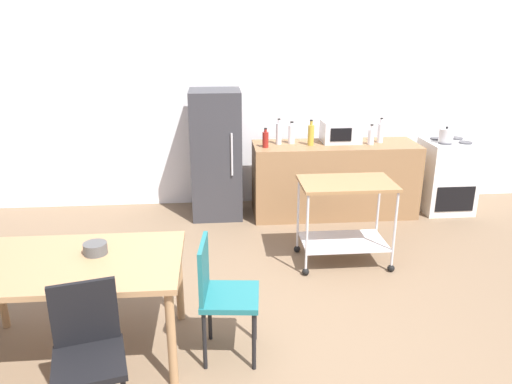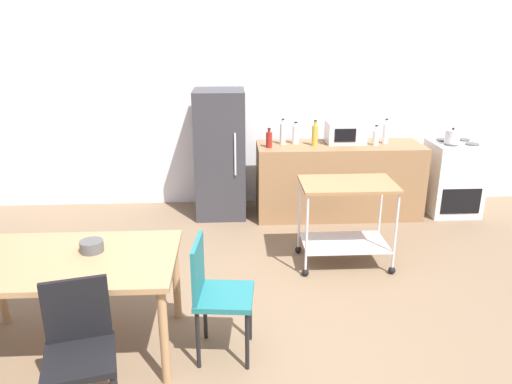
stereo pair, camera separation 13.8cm
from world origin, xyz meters
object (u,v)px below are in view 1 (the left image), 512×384
(bottle_soda, at_px, (311,135))
(bottle_olive_oil, at_px, (371,136))
(bottle_sparkling_water, at_px, (292,134))
(fruit_bowl, at_px, (95,248))
(chair_black, at_px, (88,349))
(dining_table, at_px, (72,271))
(kitchen_cart, at_px, (345,209))
(bottle_vinegar, at_px, (265,139))
(bottle_sesame_oil, at_px, (279,133))
(refrigerator, at_px, (216,154))
(bottle_wine, at_px, (381,132))
(kettle, at_px, (446,135))
(microwave, at_px, (341,132))
(chair_teal, at_px, (221,291))

(bottle_soda, bearing_deg, bottle_olive_oil, -1.63)
(bottle_sparkling_water, xyz_separation_m, fruit_bowl, (-1.78, -2.56, -0.23))
(chair_black, bearing_deg, fruit_bowl, 83.46)
(dining_table, relative_size, bottle_soda, 4.89)
(kitchen_cart, height_order, bottle_vinegar, bottle_vinegar)
(kitchen_cart, relative_size, bottle_sparkling_water, 3.40)
(chair_black, relative_size, bottle_sesame_oil, 2.87)
(kitchen_cart, distance_m, bottle_sesame_oil, 1.52)
(refrigerator, height_order, kitchen_cart, refrigerator)
(dining_table, relative_size, fruit_bowl, 9.05)
(dining_table, height_order, kitchen_cart, kitchen_cart)
(kitchen_cart, relative_size, bottle_wine, 3.01)
(bottle_sparkling_water, xyz_separation_m, kettle, (1.87, -0.15, -0.02))
(refrigerator, distance_m, bottle_sesame_oil, 0.80)
(bottle_olive_oil, relative_size, fruit_bowl, 1.47)
(chair_black, distance_m, bottle_sparkling_water, 3.77)
(microwave, bearing_deg, refrigerator, 179.84)
(microwave, xyz_separation_m, kettle, (1.26, -0.18, -0.03))
(chair_teal, xyz_separation_m, chair_black, (-0.77, -0.58, 0.00))
(bottle_soda, xyz_separation_m, bottle_olive_oil, (0.73, -0.02, -0.03))
(chair_teal, relative_size, bottle_olive_oil, 3.64)
(bottle_soda, bearing_deg, dining_table, -130.08)
(bottle_sesame_oil, bearing_deg, microwave, 3.25)
(bottle_soda, distance_m, bottle_wine, 0.87)
(bottle_sesame_oil, xyz_separation_m, kettle, (2.03, -0.13, -0.03))
(bottle_wine, bearing_deg, kettle, -8.14)
(chair_black, bearing_deg, bottle_wine, 36.05)
(bottle_soda, xyz_separation_m, kettle, (1.65, -0.04, -0.03))
(microwave, bearing_deg, bottle_sparkling_water, -178.05)
(bottle_soda, height_order, fruit_bowl, bottle_soda)
(bottle_soda, height_order, microwave, bottle_soda)
(bottle_vinegar, xyz_separation_m, bottle_wine, (1.42, 0.13, 0.03))
(dining_table, bearing_deg, fruit_bowl, 34.50)
(bottle_sesame_oil, height_order, bottle_soda, bottle_sesame_oil)
(dining_table, height_order, bottle_wine, bottle_wine)
(bottle_olive_oil, relative_size, kettle, 1.02)
(refrigerator, bearing_deg, microwave, -0.16)
(chair_teal, height_order, microwave, microwave)
(chair_teal, distance_m, bottle_olive_oil, 3.24)
(bottle_soda, bearing_deg, kitchen_cart, -85.08)
(chair_black, distance_m, microwave, 4.09)
(kitchen_cart, height_order, bottle_sesame_oil, bottle_sesame_oil)
(chair_teal, bearing_deg, bottle_vinegar, -6.94)
(fruit_bowl, bearing_deg, dining_table, -145.50)
(dining_table, relative_size, chair_teal, 1.69)
(chair_black, relative_size, kettle, 3.71)
(bottle_soda, distance_m, kettle, 1.65)
(kettle, bearing_deg, dining_table, -146.57)
(kitchen_cart, relative_size, microwave, 1.98)
(bottle_vinegar, distance_m, bottle_sesame_oil, 0.23)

